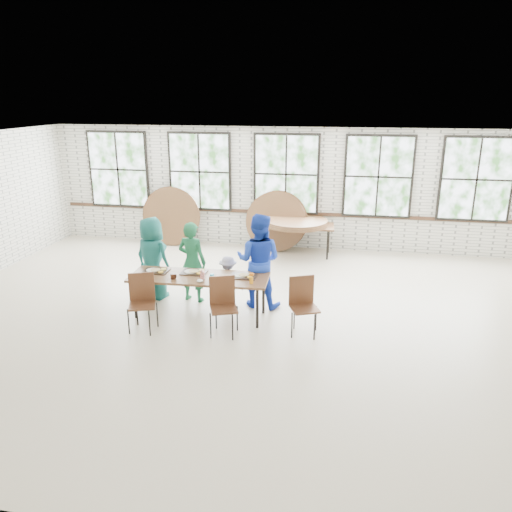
{
  "coord_description": "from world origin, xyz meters",
  "views": [
    {
      "loc": [
        1.52,
        -7.73,
        3.73
      ],
      "look_at": [
        0.0,
        0.4,
        1.05
      ],
      "focal_mm": 35.0,
      "sensor_mm": 36.0,
      "label": 1
    }
  ],
  "objects_px": {
    "chair_near_right": "(223,300)",
    "storage_table": "(296,227)",
    "dining_table": "(199,279)",
    "chair_near_left": "(142,297)"
  },
  "relations": [
    {
      "from": "dining_table",
      "to": "storage_table",
      "type": "height_order",
      "value": "same"
    },
    {
      "from": "dining_table",
      "to": "chair_near_left",
      "type": "xyz_separation_m",
      "value": [
        -0.79,
        -0.65,
        -0.13
      ]
    },
    {
      "from": "chair_near_left",
      "to": "dining_table",
      "type": "bearing_deg",
      "value": 19.54
    },
    {
      "from": "chair_near_left",
      "to": "chair_near_right",
      "type": "bearing_deg",
      "value": -15.64
    },
    {
      "from": "chair_near_left",
      "to": "storage_table",
      "type": "xyz_separation_m",
      "value": [
        2.06,
        4.51,
        0.13
      ]
    },
    {
      "from": "dining_table",
      "to": "chair_near_left",
      "type": "distance_m",
      "value": 1.03
    },
    {
      "from": "chair_near_right",
      "to": "storage_table",
      "type": "distance_m",
      "value": 4.47
    },
    {
      "from": "chair_near_right",
      "to": "chair_near_left",
      "type": "bearing_deg",
      "value": 163.11
    },
    {
      "from": "chair_near_right",
      "to": "storage_table",
      "type": "bearing_deg",
      "value": 59.78
    },
    {
      "from": "dining_table",
      "to": "storage_table",
      "type": "distance_m",
      "value": 4.07
    }
  ]
}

